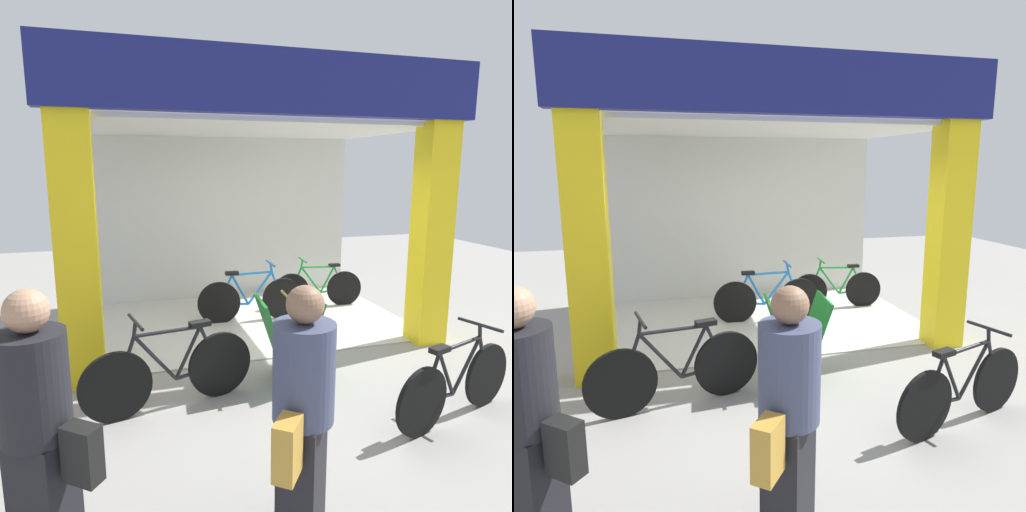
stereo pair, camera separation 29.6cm
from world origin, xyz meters
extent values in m
plane|color=gray|center=(0.00, 0.00, 0.00)|extent=(17.48, 17.48, 0.00)
cube|color=beige|center=(0.00, 1.48, 0.01)|extent=(4.74, 2.97, 0.02)
cube|color=silver|center=(0.00, 2.97, 1.44)|extent=(4.74, 0.12, 2.87)
cube|color=yellow|center=(-2.16, 0.00, 1.44)|extent=(0.42, 0.36, 2.87)
cube|color=yellow|center=(2.16, 0.00, 1.44)|extent=(0.42, 0.36, 2.87)
cube|color=navy|center=(0.00, -0.15, 3.21)|extent=(4.94, 0.20, 0.67)
cube|color=silver|center=(0.00, 1.48, 2.84)|extent=(4.74, 2.97, 0.06)
cylinder|color=black|center=(1.86, 1.77, 0.30)|extent=(0.60, 0.10, 0.59)
cylinder|color=black|center=(0.94, 1.85, 0.30)|extent=(0.60, 0.10, 0.59)
cylinder|color=#198C33|center=(1.64, 1.79, 0.28)|extent=(0.40, 0.07, 0.08)
cylinder|color=#198C33|center=(1.56, 1.80, 0.47)|extent=(0.26, 0.06, 0.45)
cylinder|color=#198C33|center=(1.27, 1.82, 0.48)|extent=(0.37, 0.07, 0.47)
cylinder|color=#198C33|center=(1.39, 1.81, 0.69)|extent=(0.57, 0.09, 0.05)
cylinder|color=#198C33|center=(1.76, 1.78, 0.49)|extent=(0.20, 0.05, 0.40)
cylinder|color=#198C33|center=(1.03, 1.85, 0.50)|extent=(0.18, 0.05, 0.41)
cylinder|color=#198C33|center=(1.11, 1.84, 0.76)|extent=(0.05, 0.04, 0.12)
cylinder|color=#198C33|center=(1.12, 1.84, 0.82)|extent=(0.07, 0.42, 0.03)
cube|color=black|center=(1.67, 1.78, 0.71)|extent=(0.19, 0.11, 0.05)
cylinder|color=black|center=(-0.36, 1.46, 0.32)|extent=(0.64, 0.07, 0.64)
cylinder|color=black|center=(0.63, 1.42, 0.32)|extent=(0.64, 0.07, 0.64)
cylinder|color=blue|center=(-0.13, 1.45, 0.30)|extent=(0.43, 0.05, 0.08)
cylinder|color=blue|center=(-0.04, 1.44, 0.51)|extent=(0.28, 0.05, 0.48)
cylinder|color=blue|center=(0.27, 1.43, 0.51)|extent=(0.40, 0.05, 0.50)
cylinder|color=blue|center=(0.15, 1.44, 0.75)|extent=(0.62, 0.06, 0.05)
cylinder|color=blue|center=(-0.25, 1.45, 0.53)|extent=(0.21, 0.04, 0.43)
cylinder|color=blue|center=(0.53, 1.42, 0.54)|extent=(0.19, 0.04, 0.45)
cylinder|color=blue|center=(0.44, 1.42, 0.82)|extent=(0.06, 0.04, 0.13)
cylinder|color=blue|center=(0.43, 1.42, 0.88)|extent=(0.05, 0.45, 0.03)
cube|color=black|center=(-0.16, 1.45, 0.77)|extent=(0.20, 0.11, 0.05)
cylinder|color=black|center=(-0.82, -0.70, 0.34)|extent=(0.67, 0.19, 0.68)
cylinder|color=black|center=(-1.84, -0.92, 0.34)|extent=(0.67, 0.19, 0.68)
cylinder|color=black|center=(-1.06, -0.76, 0.31)|extent=(0.45, 0.13, 0.09)
cylinder|color=black|center=(-1.15, -0.78, 0.53)|extent=(0.30, 0.10, 0.51)
cylinder|color=black|center=(-1.46, -0.84, 0.54)|extent=(0.41, 0.12, 0.53)
cylinder|color=black|center=(-1.34, -0.82, 0.79)|extent=(0.64, 0.17, 0.05)
cylinder|color=black|center=(-0.93, -0.73, 0.56)|extent=(0.23, 0.08, 0.45)
cylinder|color=black|center=(-1.74, -0.90, 0.57)|extent=(0.21, 0.08, 0.47)
cylinder|color=black|center=(-1.64, -0.88, 0.86)|extent=(0.06, 0.05, 0.14)
cylinder|color=black|center=(-1.63, -0.88, 0.93)|extent=(0.13, 0.47, 0.03)
cube|color=black|center=(-1.02, -0.75, 0.81)|extent=(0.22, 0.14, 0.05)
cylinder|color=black|center=(0.70, -1.93, 0.32)|extent=(0.62, 0.22, 0.63)
cylinder|color=black|center=(1.64, -1.65, 0.32)|extent=(0.62, 0.22, 0.63)
cylinder|color=black|center=(0.92, -1.86, 0.29)|extent=(0.42, 0.15, 0.08)
cylinder|color=black|center=(1.01, -1.84, 0.50)|extent=(0.27, 0.11, 0.48)
cylinder|color=black|center=(1.30, -1.75, 0.51)|extent=(0.38, 0.14, 0.50)
cylinder|color=black|center=(1.18, -1.79, 0.74)|extent=(0.59, 0.21, 0.05)
cylinder|color=black|center=(0.81, -1.90, 0.52)|extent=(0.21, 0.09, 0.43)
cylinder|color=black|center=(1.55, -1.68, 0.53)|extent=(0.19, 0.09, 0.44)
cylinder|color=black|center=(1.46, -1.70, 0.81)|extent=(0.06, 0.05, 0.13)
cylinder|color=black|center=(1.45, -1.70, 0.87)|extent=(0.16, 0.43, 0.03)
cube|color=black|center=(0.89, -1.87, 0.76)|extent=(0.21, 0.15, 0.05)
cube|color=#197226|center=(-0.19, -0.58, 0.47)|extent=(0.39, 0.61, 0.95)
cube|color=#197226|center=(0.12, -0.61, 0.47)|extent=(0.39, 0.61, 0.95)
cylinder|color=olive|center=(-0.04, -0.60, 0.94)|extent=(0.08, 0.58, 0.03)
cube|color=black|center=(-0.72, -2.66, 0.41)|extent=(0.40, 0.41, 0.81)
cylinder|color=#3F4766|center=(-0.72, -2.66, 1.12)|extent=(0.53, 0.53, 0.61)
sphere|color=#8C664C|center=(-0.72, -2.66, 1.54)|extent=(0.23, 0.23, 0.23)
cube|color=#BF8C33|center=(-0.91, -2.91, 0.80)|extent=(0.22, 0.24, 0.34)
cube|color=black|center=(-2.22, -2.50, 0.43)|extent=(0.41, 0.40, 0.87)
cylinder|color=black|center=(-2.22, -2.50, 1.17)|extent=(0.53, 0.53, 0.60)
sphere|color=tan|center=(-2.22, -2.50, 1.58)|extent=(0.24, 0.24, 0.24)
cube|color=black|center=(-1.98, -2.69, 0.84)|extent=(0.22, 0.21, 0.31)
camera|label=1|loc=(-1.73, -5.05, 2.32)|focal=32.52mm
camera|label=2|loc=(-1.45, -5.13, 2.32)|focal=32.52mm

